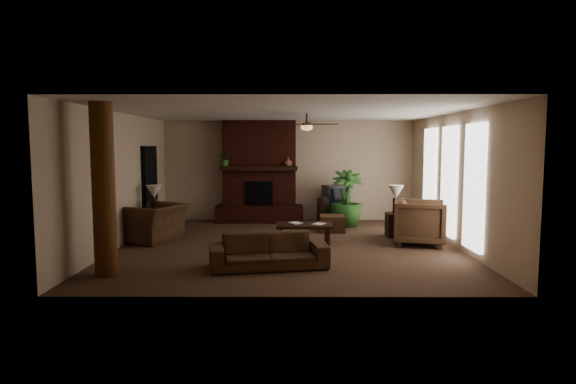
{
  "coord_description": "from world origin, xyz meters",
  "views": [
    {
      "loc": [
        0.03,
        -10.01,
        2.11
      ],
      "look_at": [
        0.0,
        0.4,
        1.1
      ],
      "focal_mm": 29.8,
      "sensor_mm": 36.0,
      "label": 1
    }
  ],
  "objects_px": {
    "floor_plant": "(347,211)",
    "lamp_left": "(154,194)",
    "ottoman": "(332,224)",
    "side_table_left": "(157,224)",
    "armchair_left": "(154,217)",
    "log_column": "(104,190)",
    "coffee_table": "(304,226)",
    "lamp_right": "(396,194)",
    "sofa": "(268,245)",
    "armchair_right": "(420,220)",
    "tv_stand": "(335,213)",
    "side_table_right": "(397,225)",
    "floor_vase": "(323,208)"
  },
  "relations": [
    {
      "from": "coffee_table",
      "to": "floor_plant",
      "type": "xyz_separation_m",
      "value": [
        1.18,
        2.24,
        0.04
      ]
    },
    {
      "from": "sofa",
      "to": "side_table_right",
      "type": "height_order",
      "value": "sofa"
    },
    {
      "from": "coffee_table",
      "to": "floor_vase",
      "type": "distance_m",
      "value": 2.76
    },
    {
      "from": "coffee_table",
      "to": "lamp_right",
      "type": "relative_size",
      "value": 1.85
    },
    {
      "from": "coffee_table",
      "to": "floor_plant",
      "type": "bearing_deg",
      "value": 62.17
    },
    {
      "from": "side_table_right",
      "to": "coffee_table",
      "type": "bearing_deg",
      "value": -159.74
    },
    {
      "from": "side_table_right",
      "to": "lamp_right",
      "type": "distance_m",
      "value": 0.73
    },
    {
      "from": "sofa",
      "to": "armchair_right",
      "type": "xyz_separation_m",
      "value": [
        3.15,
        1.96,
        0.13
      ]
    },
    {
      "from": "coffee_table",
      "to": "ottoman",
      "type": "height_order",
      "value": "coffee_table"
    },
    {
      "from": "side_table_right",
      "to": "ottoman",
      "type": "bearing_deg",
      "value": 156.61
    },
    {
      "from": "armchair_left",
      "to": "ottoman",
      "type": "xyz_separation_m",
      "value": [
        4.06,
        1.19,
        -0.35
      ]
    },
    {
      "from": "side_table_left",
      "to": "lamp_left",
      "type": "distance_m",
      "value": 0.73
    },
    {
      "from": "lamp_left",
      "to": "coffee_table",
      "type": "bearing_deg",
      "value": -13.47
    },
    {
      "from": "ottoman",
      "to": "side_table_left",
      "type": "height_order",
      "value": "side_table_left"
    },
    {
      "from": "floor_plant",
      "to": "lamp_left",
      "type": "distance_m",
      "value": 4.89
    },
    {
      "from": "armchair_left",
      "to": "floor_vase",
      "type": "relative_size",
      "value": 1.63
    },
    {
      "from": "coffee_table",
      "to": "ottoman",
      "type": "distance_m",
      "value": 1.63
    },
    {
      "from": "ottoman",
      "to": "lamp_right",
      "type": "height_order",
      "value": "lamp_right"
    },
    {
      "from": "lamp_left",
      "to": "lamp_right",
      "type": "bearing_deg",
      "value": -0.12
    },
    {
      "from": "floor_vase",
      "to": "floor_plant",
      "type": "xyz_separation_m",
      "value": [
        0.58,
        -0.45,
        -0.02
      ]
    },
    {
      "from": "coffee_table",
      "to": "tv_stand",
      "type": "xyz_separation_m",
      "value": [
        0.96,
        2.97,
        -0.12
      ]
    },
    {
      "from": "armchair_right",
      "to": "lamp_left",
      "type": "relative_size",
      "value": 1.63
    },
    {
      "from": "coffee_table",
      "to": "armchair_left",
      "type": "bearing_deg",
      "value": 175.71
    },
    {
      "from": "coffee_table",
      "to": "sofa",
      "type": "bearing_deg",
      "value": -108.3
    },
    {
      "from": "armchair_left",
      "to": "ottoman",
      "type": "relative_size",
      "value": 2.09
    },
    {
      "from": "floor_plant",
      "to": "armchair_right",
      "type": "bearing_deg",
      "value": -61.32
    },
    {
      "from": "tv_stand",
      "to": "coffee_table",
      "type": "bearing_deg",
      "value": -121.56
    },
    {
      "from": "armchair_right",
      "to": "floor_plant",
      "type": "bearing_deg",
      "value": 42.13
    },
    {
      "from": "armchair_right",
      "to": "floor_vase",
      "type": "relative_size",
      "value": 1.37
    },
    {
      "from": "armchair_left",
      "to": "log_column",
      "type": "bearing_deg",
      "value": 22.77
    },
    {
      "from": "ottoman",
      "to": "side_table_right",
      "type": "relative_size",
      "value": 1.09
    },
    {
      "from": "lamp_right",
      "to": "coffee_table",
      "type": "bearing_deg",
      "value": -159.2
    },
    {
      "from": "coffee_table",
      "to": "ottoman",
      "type": "xyz_separation_m",
      "value": [
        0.74,
        1.44,
        -0.17
      ]
    },
    {
      "from": "side_table_left",
      "to": "lamp_right",
      "type": "bearing_deg",
      "value": -0.48
    },
    {
      "from": "coffee_table",
      "to": "lamp_right",
      "type": "bearing_deg",
      "value": 20.8
    },
    {
      "from": "armchair_right",
      "to": "side_table_left",
      "type": "distance_m",
      "value": 5.98
    },
    {
      "from": "armchair_left",
      "to": "side_table_right",
      "type": "height_order",
      "value": "armchair_left"
    },
    {
      "from": "sofa",
      "to": "ottoman",
      "type": "xyz_separation_m",
      "value": [
        1.42,
        3.51,
        -0.19
      ]
    },
    {
      "from": "floor_vase",
      "to": "ottoman",
      "type": "bearing_deg",
      "value": -83.83
    },
    {
      "from": "armchair_right",
      "to": "lamp_right",
      "type": "height_order",
      "value": "lamp_right"
    },
    {
      "from": "armchair_right",
      "to": "tv_stand",
      "type": "height_order",
      "value": "armchair_right"
    },
    {
      "from": "armchair_right",
      "to": "tv_stand",
      "type": "bearing_deg",
      "value": 39.5
    },
    {
      "from": "tv_stand",
      "to": "side_table_left",
      "type": "xyz_separation_m",
      "value": [
        -4.4,
        -2.1,
        0.03
      ]
    },
    {
      "from": "sofa",
      "to": "floor_vase",
      "type": "xyz_separation_m",
      "value": [
        1.29,
        4.76,
        0.04
      ]
    },
    {
      "from": "lamp_left",
      "to": "side_table_left",
      "type": "bearing_deg",
      "value": 53.74
    },
    {
      "from": "armchair_left",
      "to": "ottoman",
      "type": "distance_m",
      "value": 4.25
    },
    {
      "from": "sofa",
      "to": "lamp_left",
      "type": "xyz_separation_m",
      "value": [
        -2.78,
        2.89,
        0.61
      ]
    },
    {
      "from": "floor_vase",
      "to": "lamp_left",
      "type": "distance_m",
      "value": 4.51
    },
    {
      "from": "sofa",
      "to": "log_column",
      "type": "bearing_deg",
      "value": -179.4
    },
    {
      "from": "floor_plant",
      "to": "lamp_right",
      "type": "relative_size",
      "value": 2.27
    }
  ]
}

